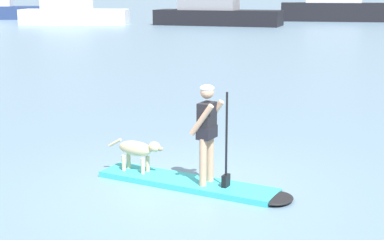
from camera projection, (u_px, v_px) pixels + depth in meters
ground_plane at (186, 185)px, 9.58m from camera, size 400.00×400.00×0.00m
paddleboard at (198, 185)px, 9.46m from camera, size 3.40×1.92×0.10m
person_paddler at (208, 128)px, 9.17m from camera, size 0.68×0.59×1.64m
dog at (138, 150)px, 9.91m from camera, size 1.07×0.51×0.58m
moored_boat_port at (73, 12)px, 54.86m from camera, size 10.31×3.74×3.70m
moored_boat_far_port at (215, 11)px, 53.18m from camera, size 12.24×6.11×4.08m
moored_boat_starboard at (339, 5)px, 60.05m from camera, size 12.77×4.10×9.72m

